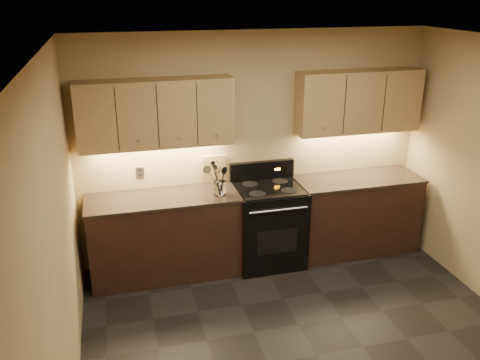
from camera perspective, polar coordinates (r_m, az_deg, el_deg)
The scene contains 17 objects.
floor at distance 4.75m, azimuth 8.58°, elevation -18.89°, with size 4.00×4.00×0.00m, color black.
ceiling at distance 3.68m, azimuth 10.80°, elevation 14.01°, with size 4.00×4.00×0.00m, color silver.
wall_back at distance 5.80m, azimuth 1.62°, elevation 3.65°, with size 4.00×0.04×2.60m, color tan.
wall_left at distance 3.76m, azimuth -19.86°, elevation -7.69°, with size 0.04×4.00×2.60m, color tan.
counter_left at distance 5.64m, azimuth -8.45°, elevation -6.24°, with size 1.62×0.62×0.93m.
counter_right at distance 6.26m, azimuth 12.78°, elevation -3.73°, with size 1.46×0.62×0.93m.
stove at distance 5.84m, azimuth 3.17°, elevation -4.92°, with size 0.76×0.68×1.14m.
upper_cab_left at distance 5.32m, azimuth -9.40°, elevation 7.39°, with size 1.60×0.30×0.70m, color tan.
upper_cab_right at distance 5.97m, azimuth 13.16°, elevation 8.58°, with size 1.44×0.30×0.70m, color tan.
outlet_plate at distance 5.64m, azimuth -11.17°, elevation 0.83°, with size 0.09×0.01×0.12m, color #B2B5BA.
utensil_crock at distance 5.42m, azimuth -2.30°, elevation -0.94°, with size 0.16×0.16×0.16m.
cutting_board at distance 5.72m, azimuth -2.93°, elevation 1.24°, with size 0.27×0.02×0.34m, color tan.
wooden_spoon at distance 5.38m, azimuth -2.64°, elevation -0.10°, with size 0.06×0.06×0.29m, color tan, non-canonical shape.
black_spoon at distance 5.39m, azimuth -2.31°, elevation 0.02°, with size 0.06×0.06×0.30m, color black, non-canonical shape.
black_turner at distance 5.35m, azimuth -2.25°, elevation 0.23°, with size 0.08×0.08×0.37m, color black, non-canonical shape.
steel_spatula at distance 5.40m, azimuth -2.12°, elevation 0.27°, with size 0.08×0.08×0.34m, color silver, non-canonical shape.
steel_skimmer at distance 5.37m, azimuth -2.05°, elevation 0.11°, with size 0.09×0.09×0.34m, color silver, non-canonical shape.
Camera 1 is at (-1.56, -3.31, 3.02)m, focal length 38.00 mm.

